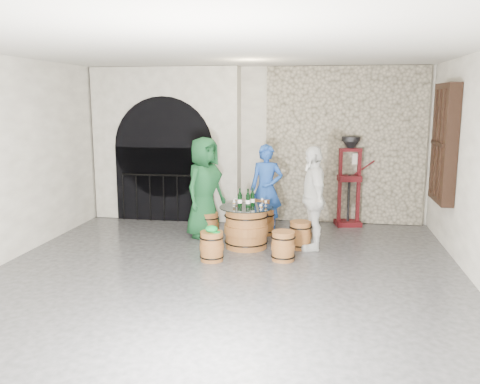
% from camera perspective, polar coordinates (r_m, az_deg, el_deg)
% --- Properties ---
extents(ground, '(8.00, 8.00, 0.00)m').
position_cam_1_polar(ground, '(7.22, -2.31, -10.18)').
color(ground, '#2D2D30').
rests_on(ground, ground).
extents(wall_back, '(8.00, 0.00, 8.00)m').
position_cam_1_polar(wall_back, '(10.75, 1.97, 5.37)').
color(wall_back, silver).
rests_on(wall_back, ground).
extents(wall_front, '(8.00, 0.00, 8.00)m').
position_cam_1_polar(wall_front, '(3.10, -17.79, -7.54)').
color(wall_front, silver).
rests_on(wall_front, ground).
extents(ceiling, '(8.00, 8.00, 0.00)m').
position_cam_1_polar(ceiling, '(6.79, -2.51, 16.01)').
color(ceiling, beige).
rests_on(ceiling, wall_back).
extents(stone_facing_panel, '(3.20, 0.12, 3.18)m').
position_cam_1_polar(stone_facing_panel, '(10.60, 11.66, 5.10)').
color(stone_facing_panel, '#AEA28A').
rests_on(stone_facing_panel, ground).
extents(arched_opening, '(3.10, 0.60, 3.19)m').
position_cam_1_polar(arched_opening, '(10.90, -8.20, 5.25)').
color(arched_opening, silver).
rests_on(arched_opening, ground).
extents(shuttered_window, '(0.23, 1.10, 2.00)m').
position_cam_1_polar(shuttered_window, '(9.26, 21.90, 5.08)').
color(shuttered_window, black).
rests_on(shuttered_window, wall_right).
extents(barrel_table, '(0.93, 0.93, 0.72)m').
position_cam_1_polar(barrel_table, '(8.79, 0.71, -3.99)').
color(barrel_table, brown).
rests_on(barrel_table, ground).
extents(barrel_stool_left, '(0.40, 0.40, 0.48)m').
position_cam_1_polar(barrel_stool_left, '(9.44, -3.54, -3.74)').
color(barrel_stool_left, brown).
rests_on(barrel_stool_left, ground).
extents(barrel_stool_far, '(0.40, 0.40, 0.48)m').
position_cam_1_polar(barrel_stool_far, '(9.66, 2.75, -3.41)').
color(barrel_stool_far, brown).
rests_on(barrel_stool_far, ground).
extents(barrel_stool_right, '(0.40, 0.40, 0.48)m').
position_cam_1_polar(barrel_stool_right, '(8.81, 6.80, -4.82)').
color(barrel_stool_right, brown).
rests_on(barrel_stool_right, ground).
extents(barrel_stool_near_right, '(0.40, 0.40, 0.48)m').
position_cam_1_polar(barrel_stool_near_right, '(8.14, 4.87, -6.06)').
color(barrel_stool_near_right, brown).
rests_on(barrel_stool_near_right, ground).
extents(barrel_stool_near_left, '(0.40, 0.40, 0.48)m').
position_cam_1_polar(barrel_stool_near_left, '(8.11, -3.19, -6.10)').
color(barrel_stool_near_left, brown).
rests_on(barrel_stool_near_left, ground).
extents(green_cap, '(0.24, 0.20, 0.11)m').
position_cam_1_polar(green_cap, '(8.03, -3.19, -4.18)').
color(green_cap, '#0D8F34').
rests_on(green_cap, barrel_stool_near_left).
extents(person_green, '(0.93, 1.08, 1.86)m').
position_cam_1_polar(person_green, '(9.37, -4.00, 0.49)').
color(person_green, '#134722').
rests_on(person_green, ground).
extents(person_blue, '(0.63, 0.42, 1.70)m').
position_cam_1_polar(person_blue, '(9.63, 2.98, 0.30)').
color(person_blue, '#1C439A').
rests_on(person_blue, ground).
extents(person_white, '(0.66, 1.11, 1.78)m').
position_cam_1_polar(person_white, '(8.68, 8.18, -0.66)').
color(person_white, silver).
rests_on(person_white, ground).
extents(wine_bottle_left, '(0.08, 0.08, 0.32)m').
position_cam_1_polar(wine_bottle_left, '(8.66, -0.01, -0.85)').
color(wine_bottle_left, black).
rests_on(wine_bottle_left, barrel_table).
extents(wine_bottle_center, '(0.08, 0.08, 0.32)m').
position_cam_1_polar(wine_bottle_center, '(8.62, 0.90, -0.91)').
color(wine_bottle_center, black).
rests_on(wine_bottle_center, barrel_table).
extents(wine_bottle_right, '(0.08, 0.08, 0.32)m').
position_cam_1_polar(wine_bottle_right, '(8.73, 1.41, -0.77)').
color(wine_bottle_right, black).
rests_on(wine_bottle_right, barrel_table).
extents(tasting_glass_a, '(0.05, 0.05, 0.10)m').
position_cam_1_polar(tasting_glass_a, '(8.72, -0.66, -1.32)').
color(tasting_glass_a, '#AE6B21').
rests_on(tasting_glass_a, barrel_table).
extents(tasting_glass_b, '(0.05, 0.05, 0.10)m').
position_cam_1_polar(tasting_glass_b, '(8.77, 2.91, -1.27)').
color(tasting_glass_b, '#AE6B21').
rests_on(tasting_glass_b, barrel_table).
extents(tasting_glass_c, '(0.05, 0.05, 0.10)m').
position_cam_1_polar(tasting_glass_c, '(9.01, -0.43, -0.94)').
color(tasting_glass_c, '#AE6B21').
rests_on(tasting_glass_c, barrel_table).
extents(tasting_glass_d, '(0.05, 0.05, 0.10)m').
position_cam_1_polar(tasting_glass_d, '(8.96, 2.50, -1.01)').
color(tasting_glass_d, '#AE6B21').
rests_on(tasting_glass_d, barrel_table).
extents(tasting_glass_e, '(0.05, 0.05, 0.10)m').
position_cam_1_polar(tasting_glass_e, '(8.46, 2.34, -1.70)').
color(tasting_glass_e, '#AE6B21').
rests_on(tasting_glass_e, barrel_table).
extents(tasting_glass_f, '(0.05, 0.05, 0.10)m').
position_cam_1_polar(tasting_glass_f, '(8.87, -0.64, -1.13)').
color(tasting_glass_f, '#AE6B21').
rests_on(tasting_glass_f, barrel_table).
extents(side_barrel, '(0.51, 0.51, 0.68)m').
position_cam_1_polar(side_barrel, '(9.71, 2.06, -2.71)').
color(side_barrel, brown).
rests_on(side_barrel, ground).
extents(corking_press, '(0.77, 0.49, 1.81)m').
position_cam_1_polar(corking_press, '(10.41, 12.20, 1.94)').
color(corking_press, '#500D13').
rests_on(corking_press, ground).
extents(control_box, '(0.18, 0.10, 0.22)m').
position_cam_1_polar(control_box, '(10.56, 12.98, 3.66)').
color(control_box, silver).
rests_on(control_box, wall_back).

